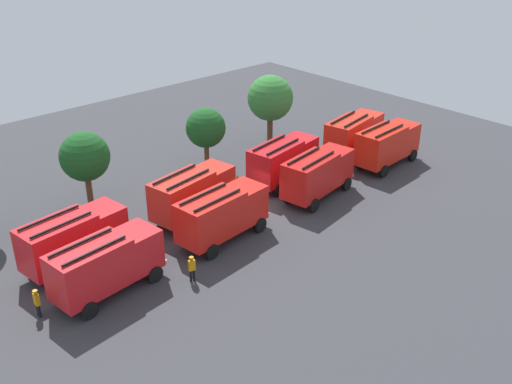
# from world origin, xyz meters

# --- Properties ---
(ground_plane) EXTENTS (64.97, 64.97, 0.00)m
(ground_plane) POSITION_xyz_m (0.00, 0.00, 0.00)
(ground_plane) COLOR #38383D
(fire_truck_0) EXTENTS (7.42, 3.37, 3.88)m
(fire_truck_0) POSITION_xyz_m (-14.24, -2.12, 2.15)
(fire_truck_0) COLOR red
(fire_truck_0) RESTS_ON ground
(fire_truck_1) EXTENTS (7.41, 3.33, 3.88)m
(fire_truck_1) POSITION_xyz_m (-5.02, -1.96, 2.15)
(fire_truck_1) COLOR red
(fire_truck_1) RESTS_ON ground
(fire_truck_2) EXTENTS (7.49, 3.64, 3.88)m
(fire_truck_2) POSITION_xyz_m (4.92, -1.92, 2.15)
(fire_truck_2) COLOR red
(fire_truck_2) RESTS_ON ground
(fire_truck_3) EXTENTS (7.35, 3.15, 3.88)m
(fire_truck_3) POSITION_xyz_m (14.23, -1.86, 2.15)
(fire_truck_3) COLOR red
(fire_truck_3) RESTS_ON ground
(fire_truck_4) EXTENTS (7.44, 3.44, 3.88)m
(fire_truck_4) POSITION_xyz_m (-14.26, 1.98, 2.15)
(fire_truck_4) COLOR red
(fire_truck_4) RESTS_ON ground
(fire_truck_5) EXTENTS (7.50, 3.71, 3.88)m
(fire_truck_5) POSITION_xyz_m (-4.55, 2.06, 2.15)
(fire_truck_5) COLOR red
(fire_truck_5) RESTS_ON ground
(fire_truck_6) EXTENTS (7.50, 3.69, 3.88)m
(fire_truck_6) POSITION_xyz_m (4.82, 1.88, 2.15)
(fire_truck_6) COLOR red
(fire_truck_6) RESTS_ON ground
(fire_truck_7) EXTENTS (7.52, 3.77, 3.88)m
(fire_truck_7) POSITION_xyz_m (14.11, 1.85, 2.15)
(fire_truck_7) COLOR red
(fire_truck_7) RESTS_ON ground
(firefighter_0) EXTENTS (0.47, 0.34, 1.80)m
(firefighter_0) POSITION_xyz_m (-9.70, -4.60, 1.02)
(firefighter_0) COLOR black
(firefighter_0) RESTS_ON ground
(firefighter_1) EXTENTS (0.30, 0.42, 1.81)m
(firefighter_1) POSITION_xyz_m (-18.44, -1.41, 1.03)
(firefighter_1) COLOR black
(firefighter_1) RESTS_ON ground
(tree_1) EXTENTS (3.87, 3.87, 6.00)m
(tree_1) POSITION_xyz_m (-9.16, 9.46, 4.04)
(tree_1) COLOR brown
(tree_1) RESTS_ON ground
(tree_2) EXTENTS (3.53, 3.53, 5.47)m
(tree_2) POSITION_xyz_m (2.20, 8.93, 3.68)
(tree_2) COLOR brown
(tree_2) RESTS_ON ground
(tree_3) EXTENTS (4.40, 4.40, 6.82)m
(tree_3) POSITION_xyz_m (10.33, 9.23, 4.59)
(tree_3) COLOR brown
(tree_3) RESTS_ON ground
(traffic_cone_0) EXTENTS (0.47, 0.47, 0.67)m
(traffic_cone_0) POSITION_xyz_m (2.14, 4.69, 0.34)
(traffic_cone_0) COLOR #F2600C
(traffic_cone_0) RESTS_ON ground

